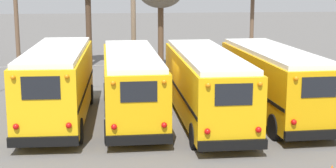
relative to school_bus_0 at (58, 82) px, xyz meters
The scene contains 7 objects.
ground_plane 5.25m from the school_bus_0, ahead, with size 160.00×160.00×0.00m, color #5B5956.
school_bus_0 is the anchor object (origin of this frame).
school_bus_1 3.28m from the school_bus_0, ahead, with size 2.64×10.09×3.06m.
school_bus_2 6.56m from the school_bus_0, ahead, with size 2.60×10.56×3.12m.
school_bus_3 9.81m from the school_bus_0, ahead, with size 2.86×9.86×3.14m.
utility_pole 10.02m from the school_bus_0, 67.04° to the left, with size 1.80×0.30×8.25m.
fence_line 8.51m from the school_bus_0, 54.66° to the left, with size 17.86×0.06×1.42m.
Camera 1 is at (-2.56, -23.25, 6.18)m, focal length 55.00 mm.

